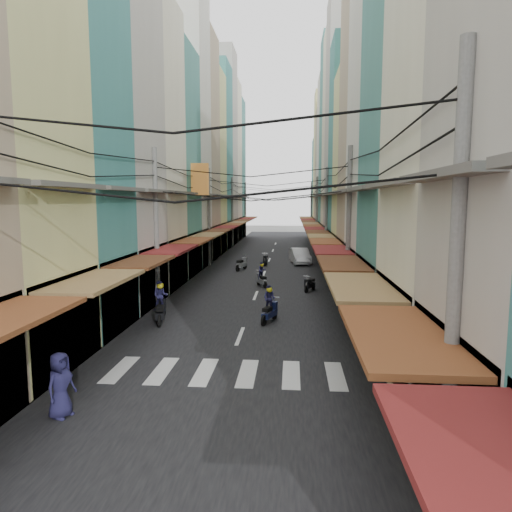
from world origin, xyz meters
The scene contains 15 objects.
ground centered at (0.00, 0.00, 0.00)m, with size 160.00×160.00×0.00m, color #61615D.
road centered at (0.00, 20.00, 0.01)m, with size 10.00×80.00×0.02m, color black.
sidewalk_left centered at (-6.50, 20.00, 0.03)m, with size 3.00×80.00×0.06m, color gray.
sidewalk_right centered at (6.50, 20.00, 0.03)m, with size 3.00×80.00×0.06m, color gray.
crosswalk centered at (0.00, -6.00, 0.03)m, with size 7.55×2.40×0.01m.
building_row_left centered at (-7.92, 16.56, 9.78)m, with size 7.80×67.67×23.70m.
building_row_right centered at (7.92, 16.45, 9.41)m, with size 7.80×68.98×22.59m.
utility_poles centered at (0.00, 15.01, 6.59)m, with size 10.20×66.13×8.20m.
white_car centered at (2.80, 19.79, 0.00)m, with size 4.76×1.87×1.68m, color silver.
bicycle centered at (6.10, 2.92, 0.00)m, with size 0.65×1.72×1.18m, color black.
moving_scooters centered at (-0.85, 6.31, 0.52)m, with size 7.45×20.58×1.92m.
parked_scooters centered at (4.42, -3.92, 0.47)m, with size 12.80×12.79×0.99m.
pedestrians centered at (-4.04, 0.91, 1.02)m, with size 12.50×21.46×2.18m.
market_umbrella centered at (5.96, -2.63, 2.32)m, with size 2.50×2.50×2.64m.
traffic_sign centered at (5.42, -0.92, 1.94)m, with size 0.10×0.59×2.70m.
Camera 1 is at (2.08, -20.00, 5.54)m, focal length 32.00 mm.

